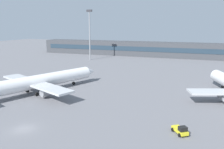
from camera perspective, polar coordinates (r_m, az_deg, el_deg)
name	(u,v)px	position (r m, az deg, el deg)	size (l,w,h in m)	color
ground_plane	(104,82)	(81.92, -2.00, -1.90)	(400.00, 400.00, 0.00)	slate
terminal_building	(149,49)	(151.68, 8.87, 6.10)	(145.65, 12.13, 9.00)	#3F4247
airplane_near	(39,82)	(72.00, -17.31, -1.64)	(30.47, 42.42, 11.02)	white
baggage_tug_yellow	(181,130)	(45.79, 16.27, -12.80)	(3.35, 3.78, 1.75)	yellow
floodlight_tower_west	(90,32)	(133.69, -5.43, 10.32)	(3.20, 0.80, 27.73)	gray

